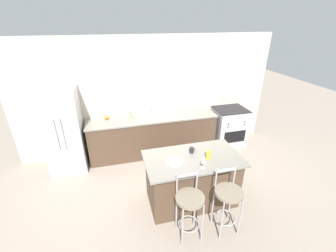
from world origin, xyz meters
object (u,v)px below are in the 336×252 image
object	(u,v)px
oven_range	(228,127)
bar_stool_near	(190,204)
pumpkin_decoration	(107,117)
bar_stool_far	(228,198)
dinner_plate	(175,162)
wine_glass	(204,160)
refrigerator	(64,131)
soap_bottle	(131,115)
tumbler_cup	(208,155)
coffee_mug	(192,150)

from	to	relation	value
oven_range	bar_stool_near	size ratio (longest dim) A/B	0.90
pumpkin_decoration	bar_stool_far	bearing A→B (deg)	-58.12
oven_range	bar_stool_near	bearing A→B (deg)	-128.93
dinner_plate	wine_glass	world-z (taller)	wine_glass
refrigerator	soap_bottle	world-z (taller)	refrigerator
pumpkin_decoration	bar_stool_near	bearing A→B (deg)	-67.92
tumbler_cup	bar_stool_far	bearing A→B (deg)	-84.61
dinner_plate	soap_bottle	bearing A→B (deg)	104.41
refrigerator	tumbler_cup	xyz separation A→B (m)	(2.46, -1.75, 0.09)
bar_stool_near	soap_bottle	xyz separation A→B (m)	(-0.52, 2.51, 0.40)
coffee_mug	oven_range	bearing A→B (deg)	43.99
coffee_mug	pumpkin_decoration	size ratio (longest dim) A/B	0.97
pumpkin_decoration	soap_bottle	bearing A→B (deg)	-10.05
oven_range	soap_bottle	bearing A→B (deg)	177.02
wine_glass	oven_range	bearing A→B (deg)	51.75
refrigerator	pumpkin_decoration	size ratio (longest dim) A/B	16.00
bar_stool_near	bar_stool_far	distance (m)	0.59
oven_range	soap_bottle	xyz separation A→B (m)	(-2.44, 0.13, 0.53)
bar_stool_near	wine_glass	world-z (taller)	wine_glass
dinner_plate	pumpkin_decoration	distance (m)	2.22
dinner_plate	coffee_mug	distance (m)	0.42
bar_stool_far	dinner_plate	size ratio (longest dim) A/B	3.87
refrigerator	dinner_plate	world-z (taller)	refrigerator
soap_bottle	bar_stool_near	bearing A→B (deg)	-78.30
dinner_plate	wine_glass	bearing A→B (deg)	-34.90
dinner_plate	bar_stool_far	bearing A→B (deg)	-47.09
oven_range	tumbler_cup	distance (m)	2.32
bar_stool_near	pumpkin_decoration	size ratio (longest dim) A/B	9.66
wine_glass	coffee_mug	bearing A→B (deg)	91.66
wine_glass	soap_bottle	size ratio (longest dim) A/B	1.29
dinner_plate	coffee_mug	size ratio (longest dim) A/B	2.56
oven_range	coffee_mug	size ratio (longest dim) A/B	8.94
bar_stool_near	coffee_mug	distance (m)	0.96
bar_stool_near	dinner_plate	world-z (taller)	bar_stool_near
bar_stool_near	refrigerator	bearing A→B (deg)	129.55
bar_stool_far	pumpkin_decoration	bearing A→B (deg)	121.88
oven_range	wine_glass	world-z (taller)	wine_glass
coffee_mug	tumbler_cup	xyz separation A→B (m)	(0.20, -0.25, 0.03)
refrigerator	coffee_mug	world-z (taller)	refrigerator
refrigerator	bar_stool_far	size ratio (longest dim) A/B	1.66
refrigerator	bar_stool_far	xyz separation A→B (m)	(2.52, -2.38, -0.28)
bar_stool_far	soap_bottle	world-z (taller)	soap_bottle
tumbler_cup	coffee_mug	bearing A→B (deg)	129.00
dinner_plate	tumbler_cup	distance (m)	0.57
soap_bottle	refrigerator	bearing A→B (deg)	-173.37
dinner_plate	oven_range	bearing A→B (deg)	41.66
dinner_plate	tumbler_cup	world-z (taller)	tumbler_cup
oven_range	dinner_plate	bearing A→B (deg)	-138.34
bar_stool_far	tumbler_cup	size ratio (longest dim) A/B	7.22
bar_stool_far	tumbler_cup	xyz separation A→B (m)	(-0.06, 0.63, 0.37)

